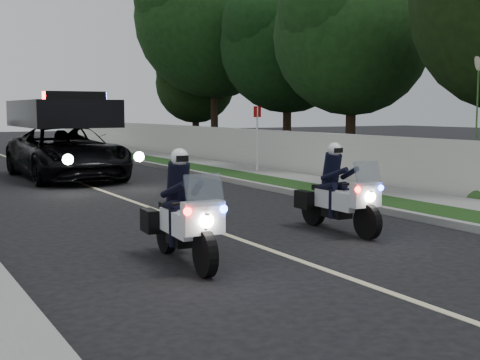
{
  "coord_description": "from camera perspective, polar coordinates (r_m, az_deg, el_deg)",
  "views": [
    {
      "loc": [
        -5.42,
        -8.41,
        2.25
      ],
      "look_at": [
        0.18,
        1.5,
        1.0
      ],
      "focal_mm": 48.42,
      "sensor_mm": 36.0,
      "label": 1
    }
  ],
  "objects": [
    {
      "name": "sign_post",
      "position": [
        22.28,
        1.52,
        0.46
      ],
      "size": [
        0.48,
        0.48,
        2.43
      ],
      "primitive_type": null,
      "rotation": [
        0.0,
        0.0,
        0.32
      ],
      "color": "#B81E0D",
      "rests_on": "ground"
    },
    {
      "name": "ground",
      "position": [
        10.26,
        3.24,
        -6.41
      ],
      "size": [
        120.0,
        120.0,
        0.0
      ],
      "primitive_type": "plane",
      "color": "black",
      "rests_on": "ground"
    },
    {
      "name": "tree_right_e",
      "position": [
        34.98,
        -3.91,
        2.55
      ],
      "size": [
        4.54,
        4.54,
        7.05
      ],
      "primitive_type": null,
      "rotation": [
        0.0,
        0.0,
        0.08
      ],
      "color": "black",
      "rests_on": "ground"
    },
    {
      "name": "police_moto_right",
      "position": [
        12.1,
        8.62,
        -4.52
      ],
      "size": [
        0.69,
        1.94,
        1.65
      ],
      "primitive_type": null,
      "rotation": [
        0.0,
        0.0,
        -0.01
      ],
      "color": "silver",
      "rests_on": "ground"
    },
    {
      "name": "police_suv",
      "position": [
        21.74,
        -14.98,
        0.1
      ],
      "size": [
        2.91,
        6.19,
        3.0
      ],
      "primitive_type": "imported",
      "rotation": [
        0.0,
        0.0,
        0.01
      ],
      "color": "black",
      "rests_on": "ground"
    },
    {
      "name": "grass_verge",
      "position": [
        21.17,
        -0.46,
        0.37
      ],
      "size": [
        1.2,
        60.0,
        0.16
      ],
      "primitive_type": "cube",
      "color": "#193814",
      "rests_on": "ground"
    },
    {
      "name": "sidewalk_right",
      "position": [
        21.83,
        2.53,
        0.54
      ],
      "size": [
        1.4,
        60.0,
        0.16
      ],
      "primitive_type": "cube",
      "color": "gray",
      "rests_on": "ground"
    },
    {
      "name": "tree_right_b",
      "position": [
        23.82,
        9.64,
        0.75
      ],
      "size": [
        5.81,
        5.81,
        9.39
      ],
      "primitive_type": null,
      "rotation": [
        0.0,
        0.0,
        0.03
      ],
      "color": "#193D14",
      "rests_on": "ground"
    },
    {
      "name": "police_moto_left",
      "position": [
        9.58,
        -4.97,
        -7.34
      ],
      "size": [
        0.85,
        2.04,
        1.69
      ],
      "primitive_type": null,
      "rotation": [
        0.0,
        0.0,
        -0.08
      ],
      "color": "white",
      "rests_on": "ground"
    },
    {
      "name": "tree_right_d",
      "position": [
        32.46,
        -2.26,
        2.27
      ],
      "size": [
        9.5,
        9.5,
        13.0
      ],
      "primitive_type": null,
      "rotation": [
        0.0,
        0.0,
        0.25
      ],
      "color": "#1B4416",
      "rests_on": "ground"
    },
    {
      "name": "curb_right",
      "position": [
        20.84,
        -2.14,
        0.26
      ],
      "size": [
        0.2,
        60.0,
        0.15
      ],
      "primitive_type": "cube",
      "color": "gray",
      "rests_on": "ground"
    },
    {
      "name": "property_wall",
      "position": [
        22.32,
        4.72,
        2.38
      ],
      "size": [
        0.22,
        60.0,
        1.5
      ],
      "primitive_type": "cube",
      "color": "beige",
      "rests_on": "ground"
    },
    {
      "name": "lane_marking",
      "position": [
        19.32,
        -13.0,
        -0.58
      ],
      "size": [
        0.12,
        50.0,
        0.01
      ],
      "primitive_type": "cube",
      "color": "#BFB78C",
      "rests_on": "ground"
    },
    {
      "name": "tree_right_c",
      "position": [
        28.1,
        4.14,
        1.64
      ],
      "size": [
        6.49,
        6.49,
        9.68
      ],
      "primitive_type": null,
      "rotation": [
        0.0,
        0.0,
        0.13
      ],
      "color": "#123410",
      "rests_on": "ground"
    }
  ]
}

